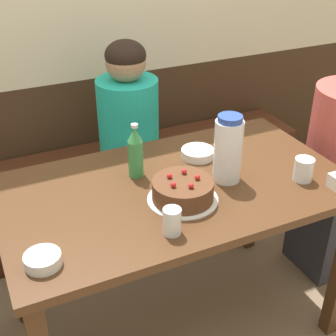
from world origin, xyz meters
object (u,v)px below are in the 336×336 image
(birthday_cake, at_px, (183,191))
(soju_bottle, at_px, (135,152))
(bowl_soup_white, at_px, (43,260))
(glass_tumbler_short, at_px, (303,169))
(glass_water_tall, at_px, (172,221))
(person_grey_tee, at_px, (130,158))
(water_pitcher, at_px, (228,149))
(bowl_rice_small, at_px, (198,153))
(bench_seat, at_px, (112,191))

(birthday_cake, xyz_separation_m, soju_bottle, (-0.09, 0.24, 0.07))
(bowl_soup_white, relative_size, glass_tumbler_short, 1.22)
(glass_water_tall, distance_m, person_grey_tee, 0.96)
(soju_bottle, distance_m, glass_tumbler_short, 0.66)
(birthday_cake, bearing_deg, glass_water_tall, -126.91)
(water_pitcher, bearing_deg, person_grey_tee, 101.93)
(water_pitcher, xyz_separation_m, bowl_soup_white, (-0.76, -0.19, -0.11))
(glass_tumbler_short, bearing_deg, birthday_cake, 171.60)
(birthday_cake, distance_m, glass_water_tall, 0.20)
(soju_bottle, height_order, person_grey_tee, person_grey_tee)
(bowl_rice_small, bearing_deg, glass_tumbler_short, -49.81)
(birthday_cake, height_order, soju_bottle, soju_bottle)
(birthday_cake, bearing_deg, person_grey_tee, 84.37)
(water_pitcher, height_order, glass_water_tall, water_pitcher)
(soju_bottle, distance_m, bowl_rice_small, 0.31)
(birthday_cake, relative_size, soju_bottle, 1.17)
(bowl_rice_small, relative_size, glass_tumbler_short, 1.52)
(bowl_soup_white, height_order, glass_water_tall, glass_water_tall)
(bowl_soup_white, distance_m, person_grey_tee, 1.10)
(bowl_soup_white, bearing_deg, glass_water_tall, -3.32)
(bench_seat, relative_size, soju_bottle, 10.24)
(bowl_soup_white, bearing_deg, bench_seat, 62.42)
(bowl_rice_small, bearing_deg, water_pitcher, -85.58)
(glass_tumbler_short, relative_size, person_grey_tee, 0.08)
(glass_water_tall, relative_size, person_grey_tee, 0.08)
(bowl_soup_white, distance_m, glass_water_tall, 0.42)
(bench_seat, bearing_deg, bowl_rice_small, -74.87)
(soju_bottle, bearing_deg, birthday_cake, -69.41)
(glass_water_tall, xyz_separation_m, person_grey_tee, (0.19, 0.91, -0.27))
(bowl_rice_small, height_order, glass_tumbler_short, glass_tumbler_short)
(birthday_cake, relative_size, person_grey_tee, 0.23)
(bench_seat, bearing_deg, person_grey_tee, -74.56)
(water_pitcher, distance_m, glass_water_tall, 0.41)
(glass_water_tall, bearing_deg, birthday_cake, 53.09)
(birthday_cake, height_order, person_grey_tee, person_grey_tee)
(bench_seat, xyz_separation_m, glass_tumbler_short, (0.47, -1.01, 0.56))
(glass_tumbler_short, bearing_deg, glass_water_tall, -171.81)
(bench_seat, relative_size, glass_water_tall, 24.12)
(person_grey_tee, bearing_deg, water_pitcher, 11.93)
(water_pitcher, bearing_deg, birthday_cake, -165.09)
(bowl_soup_white, bearing_deg, bowl_rice_small, 28.34)
(soju_bottle, height_order, glass_tumbler_short, soju_bottle)
(birthday_cake, bearing_deg, water_pitcher, 14.91)
(glass_tumbler_short, bearing_deg, bowl_rice_small, 130.19)
(water_pitcher, height_order, bowl_rice_small, water_pitcher)
(birthday_cake, relative_size, glass_tumbler_short, 2.83)
(glass_water_tall, distance_m, glass_tumbler_short, 0.61)
(glass_water_tall, bearing_deg, bench_seat, 82.63)
(glass_water_tall, xyz_separation_m, glass_tumbler_short, (0.61, 0.09, -0.00))
(bowl_soup_white, height_order, bowl_rice_small, bowl_soup_white)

